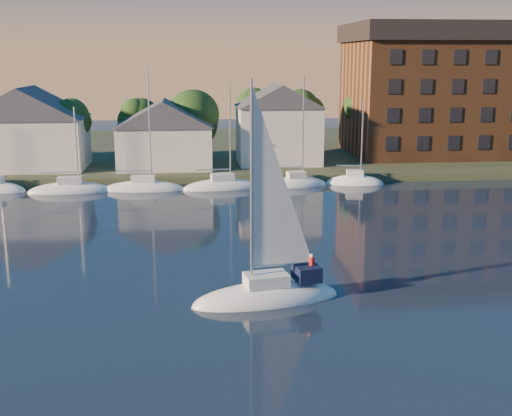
{
  "coord_description": "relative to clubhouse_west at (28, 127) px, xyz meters",
  "views": [
    {
      "loc": [
        -3.13,
        -20.31,
        13.88
      ],
      "look_at": [
        1.32,
        22.0,
        3.91
      ],
      "focal_mm": 45.0,
      "sensor_mm": 36.0,
      "label": 1
    }
  ],
  "objects": [
    {
      "name": "condo_block",
      "position": [
        56.0,
        6.95,
        3.86
      ],
      "size": [
        31.0,
        17.0,
        17.4
      ],
      "color": "brown",
      "rests_on": "shoreline_land"
    },
    {
      "name": "clubhouse_west",
      "position": [
        0.0,
        0.0,
        0.0
      ],
      "size": [
        13.65,
        9.45,
        9.64
      ],
      "color": "white",
      "rests_on": "shoreline_land"
    },
    {
      "name": "clubhouse_centre",
      "position": [
        16.0,
        -1.0,
        -0.8
      ],
      "size": [
        11.55,
        8.4,
        8.08
      ],
      "color": "white",
      "rests_on": "shoreline_land"
    },
    {
      "name": "shoreline_land",
      "position": [
        22.0,
        17.0,
        -5.93
      ],
      "size": [
        160.0,
        50.0,
        2.0
      ],
      "primitive_type": "cube",
      "color": "#323B22",
      "rests_on": "ground"
    },
    {
      "name": "clubhouse_east",
      "position": [
        30.0,
        1.0,
        0.07
      ],
      "size": [
        10.5,
        8.4,
        9.8
      ],
      "color": "white",
      "rests_on": "shoreline_land"
    },
    {
      "name": "moored_fleet",
      "position": [
        10.0,
        -9.0,
        -5.83
      ],
      "size": [
        63.5,
        2.4,
        12.05
      ],
      "color": "white",
      "rests_on": "ground"
    },
    {
      "name": "tree_line",
      "position": [
        24.0,
        5.0,
        1.24
      ],
      "size": [
        93.4,
        5.4,
        8.9
      ],
      "color": "#332117",
      "rests_on": "shoreline_land"
    },
    {
      "name": "wooden_dock",
      "position": [
        22.0,
        -6.0,
        -5.93
      ],
      "size": [
        120.0,
        3.0,
        1.0
      ],
      "primitive_type": "cube",
      "color": "brown",
      "rests_on": "ground"
    },
    {
      "name": "hero_sailboat",
      "position": [
        23.31,
        -43.14,
        -5.35
      ],
      "size": [
        9.25,
        4.32,
        13.92
      ],
      "rotation": [
        0.0,
        0.0,
        3.31
      ],
      "color": "white",
      "rests_on": "ground"
    }
  ]
}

